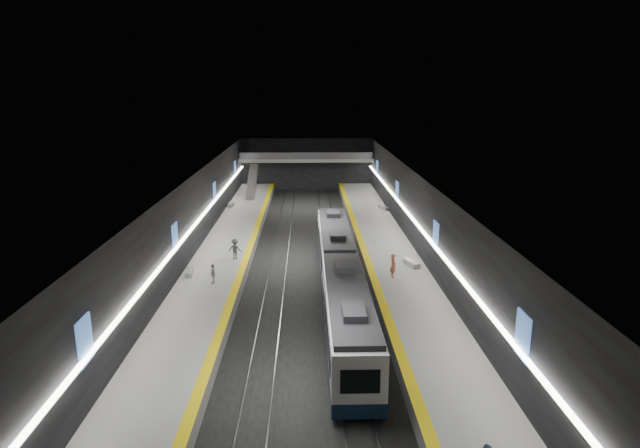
{
  "coord_description": "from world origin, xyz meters",
  "views": [
    {
      "loc": [
        0.1,
        -47.15,
        15.51
      ],
      "look_at": [
        1.38,
        4.87,
        2.2
      ],
      "focal_mm": 30.0,
      "sensor_mm": 36.0,
      "label": 1
    }
  ],
  "objects_px": {
    "bench_right_far": "(384,208)",
    "passenger_left_b": "(235,249)",
    "bench_left_near": "(189,272)",
    "train": "(340,275)",
    "passenger_left_a": "(213,274)",
    "passenger_right_a": "(393,266)",
    "bench_right_near": "(412,264)",
    "bench_left_far": "(231,205)",
    "escalator": "(252,182)"
  },
  "relations": [
    {
      "from": "train",
      "to": "passenger_right_a",
      "type": "relative_size",
      "value": 15.66
    },
    {
      "from": "passenger_right_a",
      "to": "escalator",
      "type": "bearing_deg",
      "value": 9.28
    },
    {
      "from": "train",
      "to": "bench_left_far",
      "type": "bearing_deg",
      "value": 112.66
    },
    {
      "from": "bench_left_near",
      "to": "passenger_left_a",
      "type": "height_order",
      "value": "passenger_left_a"
    },
    {
      "from": "bench_left_far",
      "to": "passenger_left_a",
      "type": "relative_size",
      "value": 1.34
    },
    {
      "from": "bench_left_near",
      "to": "passenger_right_a",
      "type": "distance_m",
      "value": 16.22
    },
    {
      "from": "train",
      "to": "bench_right_near",
      "type": "height_order",
      "value": "train"
    },
    {
      "from": "train",
      "to": "bench_right_far",
      "type": "relative_size",
      "value": 15.48
    },
    {
      "from": "passenger_right_a",
      "to": "passenger_left_a",
      "type": "height_order",
      "value": "passenger_right_a"
    },
    {
      "from": "bench_left_near",
      "to": "passenger_left_b",
      "type": "height_order",
      "value": "passenger_left_b"
    },
    {
      "from": "bench_right_near",
      "to": "passenger_right_a",
      "type": "relative_size",
      "value": 1.0
    },
    {
      "from": "bench_left_far",
      "to": "passenger_left_b",
      "type": "relative_size",
      "value": 1.15
    },
    {
      "from": "train",
      "to": "passenger_left_a",
      "type": "relative_size",
      "value": 19.62
    },
    {
      "from": "bench_right_far",
      "to": "passenger_right_a",
      "type": "distance_m",
      "value": 24.26
    },
    {
      "from": "escalator",
      "to": "bench_left_far",
      "type": "bearing_deg",
      "value": -105.16
    },
    {
      "from": "escalator",
      "to": "passenger_right_a",
      "type": "height_order",
      "value": "escalator"
    },
    {
      "from": "passenger_left_a",
      "to": "train",
      "type": "bearing_deg",
      "value": 72.37
    },
    {
      "from": "bench_left_far",
      "to": "bench_left_near",
      "type": "bearing_deg",
      "value": -89.06
    },
    {
      "from": "passenger_left_b",
      "to": "bench_left_far",
      "type": "bearing_deg",
      "value": -68.15
    },
    {
      "from": "passenger_left_a",
      "to": "bench_right_far",
      "type": "bearing_deg",
      "value": 138.39
    },
    {
      "from": "bench_right_far",
      "to": "passenger_left_b",
      "type": "xyz_separation_m",
      "value": [
        -15.7,
        -19.1,
        0.66
      ]
    },
    {
      "from": "bench_left_far",
      "to": "bench_right_near",
      "type": "bearing_deg",
      "value": -51.47
    },
    {
      "from": "bench_left_near",
      "to": "bench_right_near",
      "type": "xyz_separation_m",
      "value": [
        18.18,
        1.71,
        0.02
      ]
    },
    {
      "from": "passenger_left_b",
      "to": "bench_left_near",
      "type": "bearing_deg",
      "value": 65.06
    },
    {
      "from": "train",
      "to": "bench_right_far",
      "type": "height_order",
      "value": "train"
    },
    {
      "from": "escalator",
      "to": "passenger_left_a",
      "type": "bearing_deg",
      "value": -89.36
    },
    {
      "from": "bench_left_near",
      "to": "train",
      "type": "bearing_deg",
      "value": -22.74
    },
    {
      "from": "bench_left_far",
      "to": "passenger_right_a",
      "type": "height_order",
      "value": "passenger_right_a"
    },
    {
      "from": "passenger_left_b",
      "to": "escalator",
      "type": "bearing_deg",
      "value": -74.41
    },
    {
      "from": "bench_right_far",
      "to": "passenger_right_a",
      "type": "height_order",
      "value": "passenger_right_a"
    },
    {
      "from": "escalator",
      "to": "passenger_right_a",
      "type": "bearing_deg",
      "value": -66.91
    },
    {
      "from": "bench_left_far",
      "to": "passenger_left_b",
      "type": "distance_m",
      "value": 21.43
    },
    {
      "from": "train",
      "to": "bench_right_far",
      "type": "xyz_separation_m",
      "value": [
        7.0,
        26.68,
        -0.96
      ]
    },
    {
      "from": "bench_left_near",
      "to": "passenger_right_a",
      "type": "xyz_separation_m",
      "value": [
        16.18,
        -0.93,
        0.75
      ]
    },
    {
      "from": "bench_right_far",
      "to": "passenger_right_a",
      "type": "bearing_deg",
      "value": -117.6
    },
    {
      "from": "passenger_right_a",
      "to": "train",
      "type": "bearing_deg",
      "value": 107.14
    },
    {
      "from": "escalator",
      "to": "passenger_left_b",
      "type": "xyz_separation_m",
      "value": [
        1.3,
        -28.55,
        -1.01
      ]
    },
    {
      "from": "bench_left_far",
      "to": "passenger_right_a",
      "type": "distance_m",
      "value": 30.84
    },
    {
      "from": "train",
      "to": "bench_left_far",
      "type": "distance_m",
      "value": 31.17
    },
    {
      "from": "train",
      "to": "passenger_left_a",
      "type": "xyz_separation_m",
      "value": [
        -9.61,
        1.62,
        -0.43
      ]
    },
    {
      "from": "escalator",
      "to": "bench_left_near",
      "type": "bearing_deg",
      "value": -93.29
    },
    {
      "from": "bench_right_near",
      "to": "passenger_right_a",
      "type": "bearing_deg",
      "value": -146.76
    },
    {
      "from": "bench_left_near",
      "to": "bench_left_far",
      "type": "distance_m",
      "value": 25.24
    },
    {
      "from": "train",
      "to": "passenger_left_a",
      "type": "bearing_deg",
      "value": 170.43
    },
    {
      "from": "bench_left_near",
      "to": "bench_left_far",
      "type": "xyz_separation_m",
      "value": [
        -0.12,
        25.24,
        0.04
      ]
    },
    {
      "from": "escalator",
      "to": "passenger_right_a",
      "type": "xyz_separation_m",
      "value": [
        14.3,
        -33.55,
        -0.94
      ]
    },
    {
      "from": "bench_right_near",
      "to": "passenger_left_a",
      "type": "height_order",
      "value": "passenger_left_a"
    },
    {
      "from": "train",
      "to": "passenger_left_a",
      "type": "height_order",
      "value": "train"
    },
    {
      "from": "train",
      "to": "passenger_left_b",
      "type": "height_order",
      "value": "train"
    },
    {
      "from": "bench_right_far",
      "to": "passenger_left_b",
      "type": "relative_size",
      "value": 1.09
    }
  ]
}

